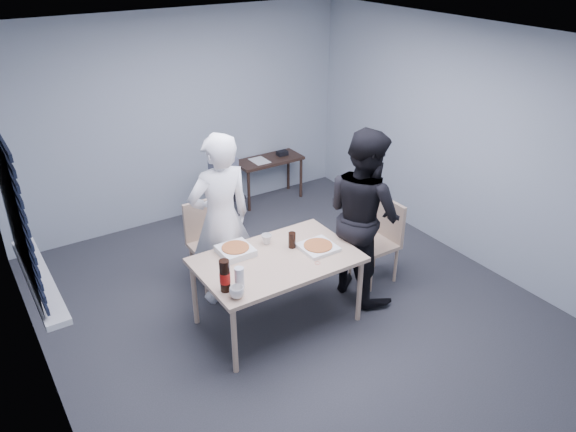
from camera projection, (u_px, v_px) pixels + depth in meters
room at (19, 219)px, 4.24m from camera, size 5.00×5.00×5.00m
dining_table at (277, 264)px, 5.15m from camera, size 1.46×0.92×0.71m
chair_far at (208, 237)px, 5.89m from camera, size 0.42×0.42×0.89m
chair_right at (381, 235)px, 5.92m from camera, size 0.42×0.42×0.89m
person_white at (221, 220)px, 5.42m from camera, size 0.65×0.42×1.77m
person_black at (364, 215)px, 5.52m from camera, size 0.47×0.86×1.77m
side_table at (269, 164)px, 7.66m from camera, size 0.91×0.41×0.61m
stool at (225, 202)px, 6.89m from camera, size 0.37×0.37×0.52m
backpack at (225, 177)px, 6.72m from camera, size 0.32×0.24×0.45m
pizza_box_a at (236, 250)px, 5.18m from camera, size 0.30×0.30×0.07m
pizza_box_b at (318, 247)px, 5.27m from camera, size 0.32×0.32×0.05m
mug_a at (237, 292)px, 4.56m from camera, size 0.17×0.17×0.10m
mug_b at (267, 239)px, 5.35m from camera, size 0.10×0.10×0.09m
cola_glass at (292, 240)px, 5.27m from camera, size 0.09×0.09×0.15m
soda_bottle at (225, 276)px, 4.61m from camera, size 0.09×0.09×0.29m
plastic_cups at (239, 278)px, 4.66m from camera, size 0.10×0.10×0.19m
rubber_band at (318, 263)px, 5.05m from camera, size 0.06×0.06×0.00m
papers at (260, 161)px, 7.55m from camera, size 0.31×0.34×0.00m
black_box at (282, 153)px, 7.72m from camera, size 0.17×0.14×0.06m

